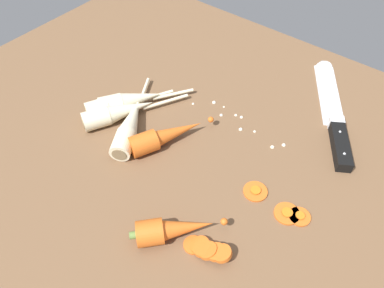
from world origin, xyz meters
TOP-DOWN VIEW (x-y plane):
  - ground_plane at (0.00, 0.00)cm, footprint 120.00×90.00cm
  - chefs_knife at (16.06, 25.86)cm, footprint 20.95×31.39cm
  - whole_carrot at (-5.11, -4.18)cm, footprint 10.00×17.19cm
  - whole_carrot_second at (8.93, -18.42)cm, footprint 11.52×12.29cm
  - parsnip_front at (-12.40, -6.12)cm, footprint 13.62×21.53cm
  - parsnip_mid_left at (-16.86, -4.78)cm, footprint 12.60×21.15cm
  - parsnip_mid_right at (-17.49, -0.64)cm, footprint 13.16×18.46cm
  - parsnip_back at (-19.13, -3.46)cm, footprint 10.86×17.85cm
  - carrot_slice_stack at (14.82, -17.20)cm, footprint 7.89×4.21cm
  - carrot_slice_stray_near at (21.42, -3.47)cm, footprint 4.36×4.36cm
  - carrot_slice_stray_mid at (14.91, -2.94)cm, footprint 4.30×4.30cm
  - carrot_slice_stray_far at (23.39, -2.68)cm, footprint 3.68×3.68cm
  - mince_crumbs at (3.66, 9.77)cm, footprint 21.97×4.20cm

SIDE VIEW (x-z plane):
  - ground_plane at x=0.00cm, z-range -4.00..0.00cm
  - carrot_slice_stray_mid at x=14.91cm, z-range 0.01..0.71cm
  - carrot_slice_stray_far at x=23.39cm, z-range 0.01..0.71cm
  - carrot_slice_stray_near at x=21.42cm, z-range 0.01..0.71cm
  - mince_crumbs at x=3.66cm, z-range -0.05..0.77cm
  - chefs_knife at x=16.06cm, z-range -1.44..2.74cm
  - carrot_slice_stack at x=14.82cm, z-range -0.46..2.36cm
  - parsnip_front at x=-12.40cm, z-range -0.02..3.98cm
  - parsnip_mid_left at x=-16.86cm, z-range -0.02..3.98cm
  - parsnip_mid_right at x=-17.49cm, z-range -0.02..3.98cm
  - parsnip_back at x=-19.13cm, z-range -0.02..3.98cm
  - whole_carrot at x=-5.11cm, z-range 0.00..4.20cm
  - whole_carrot_second at x=8.93cm, z-range 0.00..4.20cm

